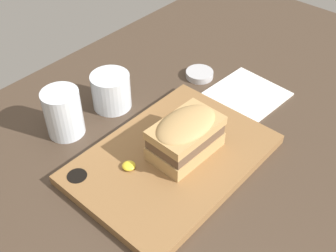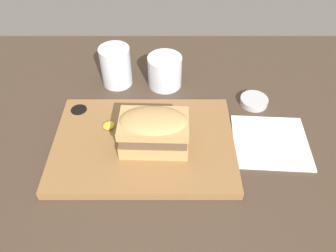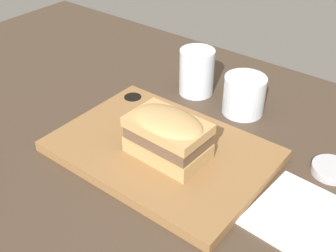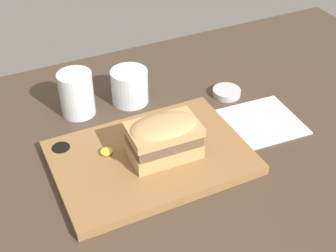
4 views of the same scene
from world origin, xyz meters
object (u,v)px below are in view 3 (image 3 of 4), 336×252
Objects in this scene: sandwich at (168,134)px; water_glass at (197,75)px; napkin at (308,220)px; wine_glass at (244,96)px; serving_board at (161,150)px; condiment_dish at (331,170)px.

sandwich is 24.61cm from water_glass.
sandwich is 0.82× the size of napkin.
water_glass is 11.79cm from wine_glass.
wine_glass is at bearing 84.99° from sandwich.
serving_board is at bearing 154.22° from sandwich.
wine_glass is 1.28× the size of condiment_dish.
water_glass reaches higher than wine_glass.
wine_glass is (11.75, -0.66, -0.71)cm from water_glass.
condiment_dish is (25.16, 13.26, -0.20)cm from serving_board.
condiment_dish is (32.49, -8.00, -3.49)cm from water_glass.
sandwich is at bearing -66.35° from water_glass.
sandwich is 24.74cm from napkin.
serving_board is 28.44cm from condiment_dish.
sandwich reaches higher than napkin.
serving_board is at bearing -152.21° from condiment_dish.
serving_board is 22.73cm from water_glass.
water_glass is at bearing 109.02° from serving_board.
water_glass is at bearing 113.65° from sandwich.
water_glass reaches higher than napkin.
wine_glass is 29.63cm from napkin.
napkin is (22.01, -19.56, -3.32)cm from wine_glass.
napkin is at bearing -30.91° from water_glass.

